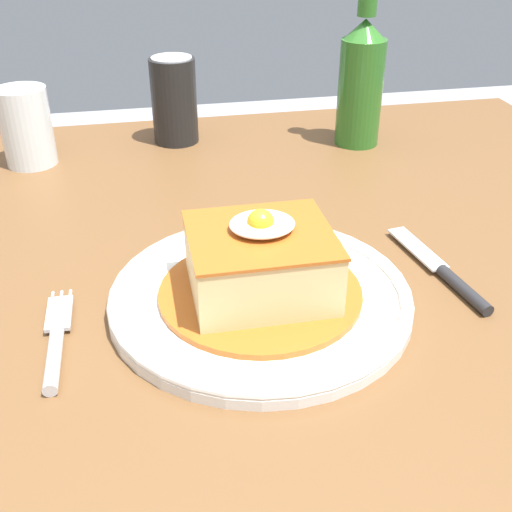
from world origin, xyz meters
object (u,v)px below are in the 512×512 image
at_px(fork, 56,344).
at_px(soda_can, 174,100).
at_px(knife, 449,277).
at_px(beer_bottle_green, 361,76).
at_px(main_plate, 260,296).
at_px(drinking_glass, 27,132).

bearing_deg(fork, soda_can, 72.90).
bearing_deg(soda_can, knife, -62.87).
relative_size(soda_can, beer_bottle_green, 0.47).
xyz_separation_m(main_plate, knife, (0.19, -0.00, -0.00)).
distance_m(soda_can, beer_bottle_green, 0.27).
bearing_deg(knife, main_plate, 179.75).
bearing_deg(soda_can, main_plate, -85.21).
xyz_separation_m(beer_bottle_green, drinking_glass, (-0.46, 0.01, -0.05)).
xyz_separation_m(fork, soda_can, (0.14, 0.47, 0.06)).
relative_size(main_plate, drinking_glass, 2.65).
height_order(main_plate, fork, main_plate).
bearing_deg(main_plate, soda_can, 94.79).
bearing_deg(knife, soda_can, 117.13).
distance_m(main_plate, knife, 0.19).
relative_size(main_plate, beer_bottle_green, 1.05).
distance_m(soda_can, drinking_glass, 0.21).
relative_size(knife, soda_can, 1.34).
bearing_deg(fork, drinking_glass, 97.91).
height_order(soda_can, beer_bottle_green, beer_bottle_green).
relative_size(fork, knife, 0.85).
distance_m(knife, soda_can, 0.50).
bearing_deg(fork, knife, 4.69).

